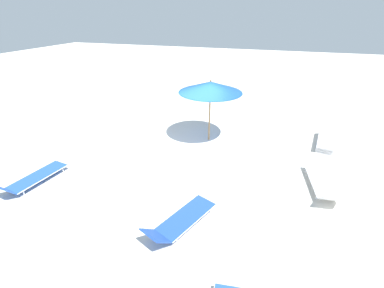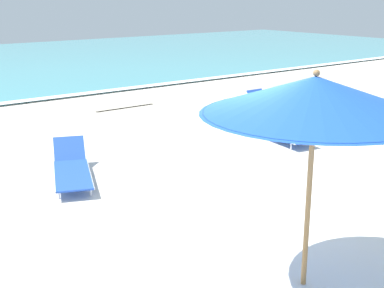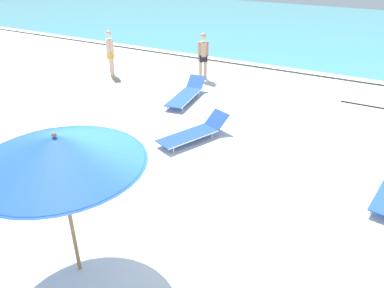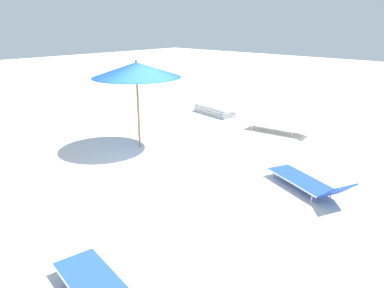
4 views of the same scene
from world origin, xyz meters
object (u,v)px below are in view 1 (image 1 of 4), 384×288
object	(u,v)px
beach_umbrella	(210,87)
sun_lounger_near_water_left	(181,220)
lounger_stack	(326,141)
sun_lounger_mid_beach_solo	(31,178)
sun_lounger_near_water_right	(323,184)

from	to	relation	value
beach_umbrella	sun_lounger_near_water_left	size ratio (longest dim) A/B	1.14
lounger_stack	sun_lounger_mid_beach_solo	size ratio (longest dim) A/B	0.93
sun_lounger_near_water_left	sun_lounger_mid_beach_solo	distance (m)	4.90
sun_lounger_near_water_left	sun_lounger_mid_beach_solo	world-z (taller)	sun_lounger_mid_beach_solo
sun_lounger_near_water_left	sun_lounger_near_water_right	xyz separation A→B (m)	(-3.47, -2.65, 0.00)
beach_umbrella	sun_lounger_near_water_left	xyz separation A→B (m)	(-0.56, 4.89, -1.97)
lounger_stack	sun_lounger_near_water_right	size ratio (longest dim) A/B	0.88
sun_lounger_near_water_right	sun_lounger_mid_beach_solo	distance (m)	8.70
lounger_stack	sun_lounger_mid_beach_solo	distance (m)	10.48
beach_umbrella	sun_lounger_near_water_left	bearing A→B (deg)	96.52
sun_lounger_near_water_left	lounger_stack	bearing A→B (deg)	-101.51
sun_lounger_near_water_right	lounger_stack	bearing A→B (deg)	-106.33
lounger_stack	sun_lounger_mid_beach_solo	world-z (taller)	sun_lounger_mid_beach_solo
beach_umbrella	sun_lounger_mid_beach_solo	xyz separation A→B (m)	(4.34, 4.64, -1.96)
sun_lounger_mid_beach_solo	sun_lounger_near_water_right	bearing A→B (deg)	-155.44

